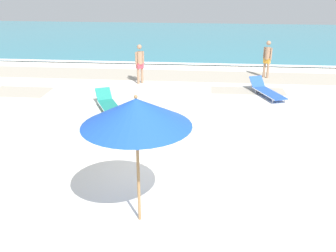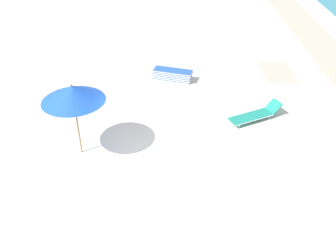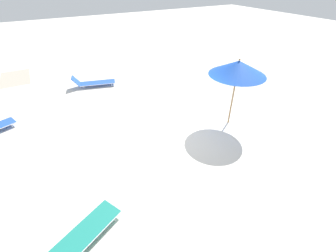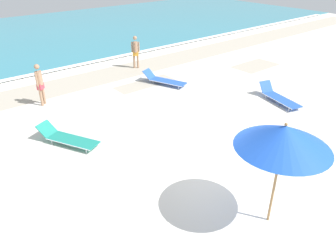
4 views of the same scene
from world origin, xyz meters
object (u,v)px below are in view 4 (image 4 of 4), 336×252
beach_umbrella (284,137)px  sun_lounger_under_umbrella (68,138)px  sun_lounger_near_water_left (164,80)px  sun_lounger_beside_umbrella (279,97)px  beachgoer_shoreline_child (136,50)px  beachgoer_wading_adult (40,82)px

beach_umbrella → sun_lounger_under_umbrella: size_ratio=1.18×
beach_umbrella → sun_lounger_near_water_left: size_ratio=1.16×
beach_umbrella → sun_lounger_beside_umbrella: bearing=32.4°
sun_lounger_under_umbrella → beachgoer_shoreline_child: 8.31m
beach_umbrella → beachgoer_shoreline_child: bearing=70.4°
beachgoer_wading_adult → sun_lounger_under_umbrella: bearing=-139.1°
beach_umbrella → beachgoer_shoreline_child: 12.48m
beach_umbrella → sun_lounger_under_umbrella: (-2.22, 6.44, -2.10)m
beach_umbrella → beachgoer_shoreline_child: size_ratio=1.50×
beachgoer_wading_adult → beachgoer_shoreline_child: bearing=-25.2°
sun_lounger_near_water_left → beachgoer_shoreline_child: beachgoer_shoreline_child is taller
sun_lounger_near_water_left → sun_lounger_under_umbrella: bearing=-179.8°
sun_lounger_under_umbrella → sun_lounger_beside_umbrella: sun_lounger_beside_umbrella is taller
beach_umbrella → beachgoer_wading_adult: beach_umbrella is taller
beach_umbrella → sun_lounger_beside_umbrella: size_ratio=1.18×
beachgoer_shoreline_child → sun_lounger_near_water_left: bearing=-57.5°
beachgoer_wading_adult → beach_umbrella: bearing=-121.1°
sun_lounger_under_umbrella → beachgoer_shoreline_child: size_ratio=1.27×
sun_lounger_under_umbrella → beachgoer_wading_adult: beachgoer_wading_adult is taller
sun_lounger_near_water_left → beach_umbrella: bearing=-134.2°
sun_lounger_beside_umbrella → beachgoer_shoreline_child: 8.04m
sun_lounger_under_umbrella → sun_lounger_near_water_left: 6.45m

